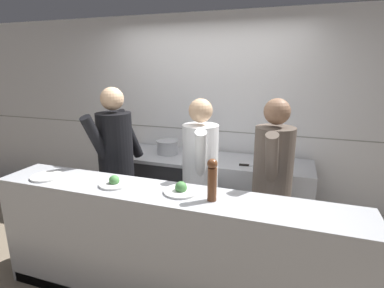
{
  "coord_description": "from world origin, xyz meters",
  "views": [
    {
      "loc": [
        1.07,
        -2.23,
        1.97
      ],
      "look_at": [
        0.05,
        0.72,
        1.15
      ],
      "focal_mm": 28.0,
      "sensor_mm": 36.0,
      "label": 1
    }
  ],
  "objects_px": {
    "plated_dish_dessert": "(181,190)",
    "oven_range": "(161,186)",
    "stock_pot": "(168,147)",
    "chefs_knife": "(254,166)",
    "plated_dish_main": "(47,177)",
    "plated_dish_appetiser": "(114,183)",
    "pepper_mill": "(212,179)",
    "chef_line": "(272,182)",
    "chef_sous": "(200,176)",
    "chef_head_cook": "(116,163)"
  },
  "relations": [
    {
      "from": "pepper_mill",
      "to": "chef_sous",
      "type": "height_order",
      "value": "chef_sous"
    },
    {
      "from": "chef_head_cook",
      "to": "chef_line",
      "type": "relative_size",
      "value": 1.04
    },
    {
      "from": "chefs_knife",
      "to": "chef_line",
      "type": "relative_size",
      "value": 0.23
    },
    {
      "from": "chef_sous",
      "to": "pepper_mill",
      "type": "bearing_deg",
      "value": -83.76
    },
    {
      "from": "oven_range",
      "to": "plated_dish_appetiser",
      "type": "relative_size",
      "value": 4.04
    },
    {
      "from": "chef_line",
      "to": "pepper_mill",
      "type": "bearing_deg",
      "value": -117.99
    },
    {
      "from": "pepper_mill",
      "to": "chef_line",
      "type": "relative_size",
      "value": 0.19
    },
    {
      "from": "chefs_knife",
      "to": "chef_head_cook",
      "type": "bearing_deg",
      "value": -155.59
    },
    {
      "from": "plated_dish_appetiser",
      "to": "chef_sous",
      "type": "height_order",
      "value": "chef_sous"
    },
    {
      "from": "oven_range",
      "to": "plated_dish_dessert",
      "type": "height_order",
      "value": "plated_dish_dessert"
    },
    {
      "from": "stock_pot",
      "to": "pepper_mill",
      "type": "bearing_deg",
      "value": -55.6
    },
    {
      "from": "plated_dish_main",
      "to": "pepper_mill",
      "type": "height_order",
      "value": "pepper_mill"
    },
    {
      "from": "chefs_knife",
      "to": "chef_sous",
      "type": "bearing_deg",
      "value": -127.29
    },
    {
      "from": "oven_range",
      "to": "plated_dish_dessert",
      "type": "distance_m",
      "value": 1.66
    },
    {
      "from": "pepper_mill",
      "to": "plated_dish_dessert",
      "type": "bearing_deg",
      "value": 168.04
    },
    {
      "from": "pepper_mill",
      "to": "chef_line",
      "type": "height_order",
      "value": "chef_line"
    },
    {
      "from": "plated_dish_main",
      "to": "chef_line",
      "type": "height_order",
      "value": "chef_line"
    },
    {
      "from": "plated_dish_appetiser",
      "to": "pepper_mill",
      "type": "relative_size",
      "value": 0.78
    },
    {
      "from": "oven_range",
      "to": "chef_head_cook",
      "type": "distance_m",
      "value": 0.94
    },
    {
      "from": "plated_dish_main",
      "to": "plated_dish_dessert",
      "type": "xyz_separation_m",
      "value": [
        1.22,
        0.08,
        0.01
      ]
    },
    {
      "from": "pepper_mill",
      "to": "chef_head_cook",
      "type": "relative_size",
      "value": 0.18
    },
    {
      "from": "plated_dish_appetiser",
      "to": "oven_range",
      "type": "bearing_deg",
      "value": 99.5
    },
    {
      "from": "oven_range",
      "to": "chef_line",
      "type": "relative_size",
      "value": 0.59
    },
    {
      "from": "chef_sous",
      "to": "stock_pot",
      "type": "bearing_deg",
      "value": 114.06
    },
    {
      "from": "plated_dish_dessert",
      "to": "oven_range",
      "type": "bearing_deg",
      "value": 121.01
    },
    {
      "from": "plated_dish_main",
      "to": "chef_head_cook",
      "type": "xyz_separation_m",
      "value": [
        0.28,
        0.66,
        -0.05
      ]
    },
    {
      "from": "plated_dish_appetiser",
      "to": "pepper_mill",
      "type": "bearing_deg",
      "value": -1.23
    },
    {
      "from": "oven_range",
      "to": "plated_dish_appetiser",
      "type": "distance_m",
      "value": 1.51
    },
    {
      "from": "plated_dish_main",
      "to": "stock_pot",
      "type": "bearing_deg",
      "value": 69.98
    },
    {
      "from": "plated_dish_dessert",
      "to": "pepper_mill",
      "type": "bearing_deg",
      "value": -11.96
    },
    {
      "from": "stock_pot",
      "to": "chef_line",
      "type": "relative_size",
      "value": 0.16
    },
    {
      "from": "plated_dish_main",
      "to": "plated_dish_dessert",
      "type": "distance_m",
      "value": 1.23
    },
    {
      "from": "plated_dish_appetiser",
      "to": "plated_dish_dessert",
      "type": "relative_size",
      "value": 0.92
    },
    {
      "from": "stock_pot",
      "to": "chef_head_cook",
      "type": "height_order",
      "value": "chef_head_cook"
    },
    {
      "from": "chefs_knife",
      "to": "chef_line",
      "type": "height_order",
      "value": "chef_line"
    },
    {
      "from": "chefs_knife",
      "to": "plated_dish_appetiser",
      "type": "relative_size",
      "value": 1.62
    },
    {
      "from": "chefs_knife",
      "to": "plated_dish_dessert",
      "type": "bearing_deg",
      "value": -108.81
    },
    {
      "from": "stock_pot",
      "to": "plated_dish_appetiser",
      "type": "bearing_deg",
      "value": -84.56
    },
    {
      "from": "plated_dish_dessert",
      "to": "chef_sous",
      "type": "distance_m",
      "value": 0.62
    },
    {
      "from": "plated_dish_appetiser",
      "to": "pepper_mill",
      "type": "distance_m",
      "value": 0.84
    },
    {
      "from": "oven_range",
      "to": "pepper_mill",
      "type": "distance_m",
      "value": 1.89
    },
    {
      "from": "stock_pot",
      "to": "chefs_knife",
      "type": "relative_size",
      "value": 0.69
    },
    {
      "from": "stock_pot",
      "to": "pepper_mill",
      "type": "xyz_separation_m",
      "value": [
        0.96,
        -1.41,
        0.21
      ]
    },
    {
      "from": "plated_dish_appetiser",
      "to": "chef_head_cook",
      "type": "xyz_separation_m",
      "value": [
        -0.38,
        0.61,
        -0.06
      ]
    },
    {
      "from": "plated_dish_appetiser",
      "to": "plated_dish_main",
      "type": "bearing_deg",
      "value": -175.9
    },
    {
      "from": "plated_dish_main",
      "to": "chef_line",
      "type": "bearing_deg",
      "value": 20.83
    },
    {
      "from": "pepper_mill",
      "to": "chef_line",
      "type": "xyz_separation_m",
      "value": [
        0.38,
        0.68,
        -0.24
      ]
    },
    {
      "from": "oven_range",
      "to": "stock_pot",
      "type": "relative_size",
      "value": 3.63
    },
    {
      "from": "oven_range",
      "to": "chefs_knife",
      "type": "bearing_deg",
      "value": -6.64
    },
    {
      "from": "oven_range",
      "to": "pepper_mill",
      "type": "xyz_separation_m",
      "value": [
        1.06,
        -1.38,
        0.74
      ]
    }
  ]
}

